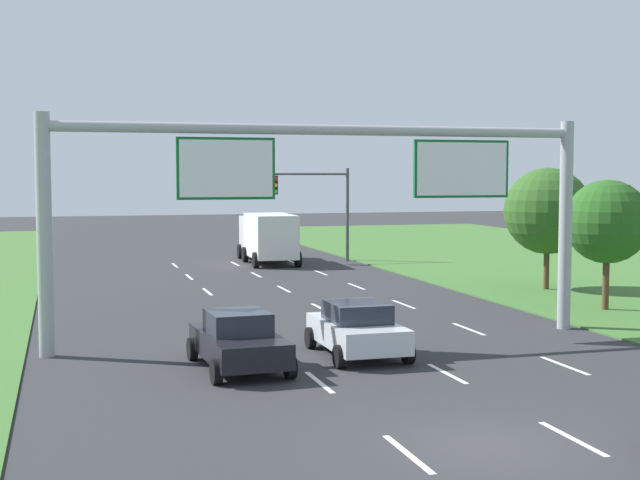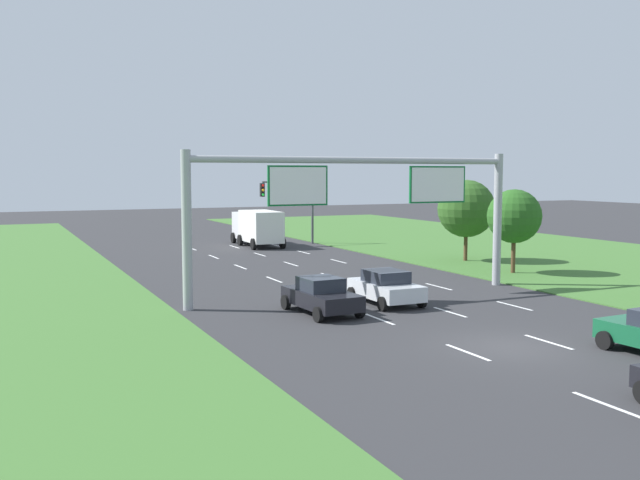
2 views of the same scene
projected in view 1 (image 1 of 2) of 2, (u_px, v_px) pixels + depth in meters
The scene contains 11 objects.
ground_plane at pixel (492, 446), 17.17m from camera, with size 200.00×200.00×0.00m, color #2D2D30.
lane_dashes_inner_left at pixel (290, 358), 25.31m from camera, with size 0.14×56.40×0.01m.
lane_dashes_inner_right at pixel (405, 352), 26.28m from camera, with size 0.14×56.40×0.01m.
lane_dashes_slip at pixel (512, 345), 27.25m from camera, with size 0.14×56.40×0.01m.
car_lead_silver at pixel (357, 329), 25.66m from camera, with size 2.22×4.00×1.56m.
car_mid_lane at pixel (239, 341), 23.93m from camera, with size 2.34×4.29×1.56m.
box_truck at pixel (267, 236), 52.53m from camera, with size 2.84×7.13×2.92m.
sign_gantry at pixel (334, 186), 27.63m from camera, with size 17.24×0.44×7.00m.
traffic_light_mast at pixel (317, 197), 52.99m from camera, with size 4.76×0.49×5.60m.
roadside_tree_mid at pixel (607, 222), 33.89m from camera, with size 3.21×3.21×5.04m.
roadside_tree_far at pixel (547, 211), 39.93m from camera, with size 3.88×3.88×5.54m.
Camera 1 is at (-7.87, -15.25, 5.23)m, focal length 50.00 mm.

